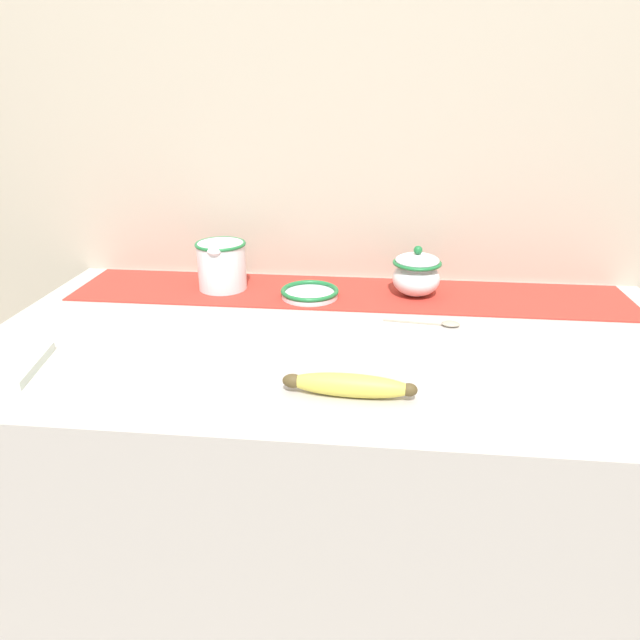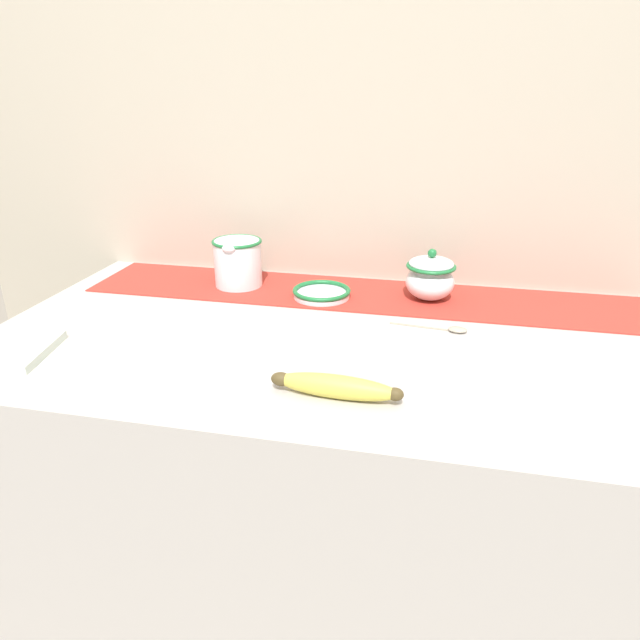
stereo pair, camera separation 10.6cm
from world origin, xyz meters
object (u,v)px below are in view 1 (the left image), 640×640
object	(u,v)px
sugar_bowl	(416,273)
banana	(349,385)
spoon	(445,324)
cream_pitcher	(222,264)
small_dish	(310,293)

from	to	relation	value
sugar_bowl	banana	bearing A→B (deg)	-105.02
sugar_bowl	spoon	size ratio (longest dim) A/B	0.75
cream_pitcher	spoon	distance (m)	0.54
banana	spoon	xyz separation A→B (m)	(0.18, 0.30, -0.01)
sugar_bowl	small_dish	xyz separation A→B (m)	(-0.24, -0.04, -0.04)
small_dish	banana	distance (m)	0.45
cream_pitcher	small_dish	world-z (taller)	cream_pitcher
cream_pitcher	sugar_bowl	world-z (taller)	sugar_bowl
banana	sugar_bowl	bearing A→B (deg)	74.98
cream_pitcher	sugar_bowl	size ratio (longest dim) A/B	1.19
sugar_bowl	spoon	bearing A→B (deg)	-72.64
sugar_bowl	cream_pitcher	bearing A→B (deg)	179.86
sugar_bowl	spoon	xyz separation A→B (m)	(0.05, -0.17, -0.05)
small_dish	spoon	distance (m)	0.32
spoon	cream_pitcher	bearing A→B (deg)	167.48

